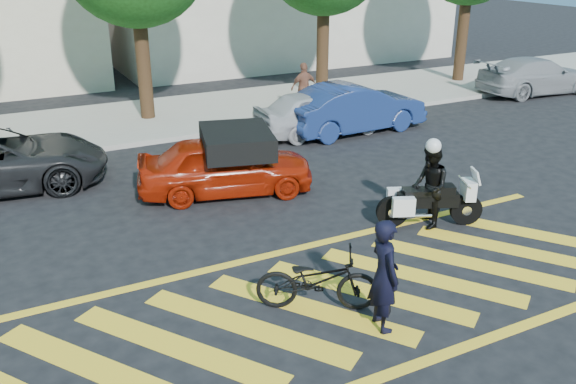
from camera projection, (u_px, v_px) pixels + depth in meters
name	position (u px, v px, depth m)	size (l,w,h in m)	color
ground	(342.00, 299.00, 9.96)	(90.00, 90.00, 0.00)	black
sidewalk	(149.00, 119.00, 19.83)	(60.00, 5.00, 0.15)	#9E998E
crosswalk	(340.00, 299.00, 9.94)	(12.33, 4.00, 0.01)	yellow
officer_bike	(384.00, 275.00, 8.91)	(0.65, 0.43, 1.78)	black
bicycle	(317.00, 280.00, 9.53)	(0.67, 1.92, 1.01)	black
police_motorcycle	(428.00, 202.00, 12.37)	(2.06, 1.18, 0.96)	black
officer_moto	(430.00, 187.00, 12.23)	(0.84, 0.65, 1.73)	black
red_convertible	(225.00, 165.00, 13.94)	(1.60, 3.98, 1.36)	#9C1B07
parked_mid_right	(319.00, 112.00, 18.32)	(1.62, 4.02, 1.37)	#B8B8BC
parked_right	(354.00, 108.00, 18.52)	(1.57, 4.51, 1.48)	navy
parked_far_right	(536.00, 76.00, 23.29)	(1.94, 4.77, 1.38)	gray
pedestrian_right	(304.00, 87.00, 20.18)	(0.95, 0.40, 1.63)	#905841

